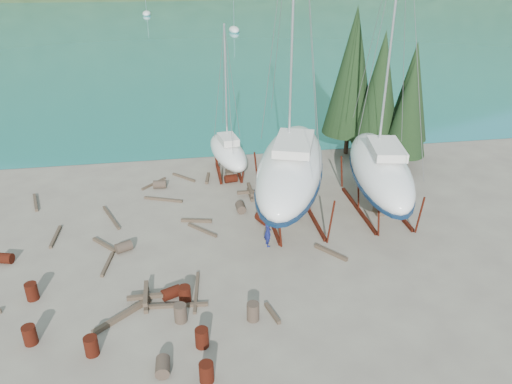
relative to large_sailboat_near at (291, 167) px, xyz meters
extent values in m
plane|color=#6A5F54|center=(-4.12, -4.62, -3.29)|extent=(600.00, 600.00, 0.00)
cylinder|color=black|center=(8.38, 7.38, -2.49)|extent=(0.36, 0.36, 1.60)
cone|color=black|center=(8.38, 7.38, 2.51)|extent=(3.60, 3.60, 8.40)
cylinder|color=black|center=(9.88, 5.38, -2.61)|extent=(0.36, 0.36, 1.36)
cone|color=black|center=(9.88, 5.38, 1.64)|extent=(3.06, 3.06, 7.14)
cylinder|color=black|center=(6.88, 9.38, -2.37)|extent=(0.36, 0.36, 1.84)
cone|color=black|center=(6.88, 9.38, 3.38)|extent=(4.14, 4.14, 9.66)
cylinder|color=black|center=(11.38, 8.38, -2.57)|extent=(0.36, 0.36, 1.44)
cone|color=black|center=(11.38, 8.38, 1.93)|extent=(3.24, 3.24, 7.56)
ellipsoid|color=white|center=(5.88, 75.38, -2.91)|extent=(2.00, 5.00, 1.40)
cylinder|color=silver|center=(5.88, 75.38, -0.06)|extent=(0.08, 0.08, 5.00)
ellipsoid|color=white|center=(-12.12, 105.38, -2.91)|extent=(2.00, 5.00, 1.40)
cylinder|color=silver|center=(-12.12, 105.38, -0.06)|extent=(0.08, 0.08, 5.00)
ellipsoid|color=white|center=(0.00, 0.02, -0.04)|extent=(7.81, 13.50, 3.03)
cube|color=#0B203B|center=(0.00, -0.63, -1.11)|extent=(1.00, 2.29, 1.00)
cube|color=silver|center=(0.00, -0.63, 1.72)|extent=(3.24, 4.36, 0.50)
cylinder|color=silver|center=(0.00, 0.67, 9.36)|extent=(0.14, 0.14, 15.57)
cube|color=#51150E|center=(-1.32, 0.02, -3.19)|extent=(0.18, 7.14, 0.20)
cube|color=#51150E|center=(1.32, 0.02, -3.19)|extent=(0.18, 7.14, 0.20)
cube|color=brown|center=(0.00, -0.63, -2.67)|extent=(0.50, 0.80, 1.23)
ellipsoid|color=white|center=(5.63, -0.28, -0.44)|extent=(5.20, 11.58, 2.64)
cube|color=#0B203B|center=(5.63, -0.84, -1.31)|extent=(0.61, 2.02, 1.00)
cube|color=silver|center=(5.63, -0.84, 1.13)|extent=(2.36, 3.62, 0.50)
cylinder|color=silver|center=(5.63, 0.27, 7.69)|extent=(0.14, 0.14, 13.41)
cube|color=#51150E|center=(4.49, -0.28, -3.19)|extent=(0.18, 6.15, 0.20)
cube|color=#51150E|center=(6.77, -0.28, -3.19)|extent=(0.18, 6.15, 0.20)
cube|color=brown|center=(5.63, -0.84, -2.77)|extent=(0.50, 0.80, 1.02)
ellipsoid|color=white|center=(-3.06, 6.93, -1.57)|extent=(3.12, 6.93, 1.72)
cube|color=#0B203B|center=(-3.06, 6.59, -1.98)|extent=(0.43, 1.23, 1.00)
cube|color=silver|center=(-3.06, 6.59, -0.46)|extent=(1.45, 2.16, 0.50)
cylinder|color=silver|center=(-3.06, 7.26, 3.40)|extent=(0.14, 0.14, 8.02)
cube|color=#51150E|center=(-3.80, 6.93, -3.19)|extent=(0.18, 3.68, 0.20)
cube|color=#51150E|center=(-2.33, 6.93, -3.19)|extent=(0.18, 3.68, 0.20)
cube|color=brown|center=(-3.06, 6.59, -3.11)|extent=(0.50, 0.80, 0.36)
imported|color=#121750|center=(-2.02, -3.37, -2.42)|extent=(0.48, 0.67, 1.73)
cylinder|color=#51150E|center=(-13.41, -9.38, -2.85)|extent=(0.58, 0.58, 0.88)
cylinder|color=#2D2823|center=(-7.85, -11.94, -3.00)|extent=(0.61, 0.90, 0.58)
cylinder|color=#51150E|center=(-16.23, -2.80, -3.00)|extent=(1.00, 0.80, 0.58)
cylinder|color=#51150E|center=(-6.16, -12.67, -2.85)|extent=(0.58, 0.58, 0.88)
cylinder|color=#51150E|center=(-3.07, 5.34, -3.00)|extent=(0.96, 0.70, 0.58)
cylinder|color=#2D2823|center=(-3.82, -9.43, -2.85)|extent=(0.58, 0.58, 0.88)
cylinder|color=#51150E|center=(-1.87, -0.79, -3.00)|extent=(0.88, 1.04, 0.58)
cylinder|color=#51150E|center=(-14.03, -6.26, -2.85)|extent=(0.58, 0.58, 0.88)
cylinder|color=#2D2823|center=(-8.11, 5.20, -3.00)|extent=(0.92, 0.65, 0.58)
cylinder|color=#51150E|center=(-6.21, -10.74, -2.85)|extent=(0.58, 0.58, 0.88)
cylinder|color=#2D2823|center=(-2.98, 0.88, -3.00)|extent=(0.59, 0.89, 0.58)
cylinder|color=#51150E|center=(-7.46, -7.26, -3.00)|extent=(1.04, 0.88, 0.58)
cylinder|color=#51150E|center=(-10.75, -10.48, -2.85)|extent=(0.58, 0.58, 0.88)
cylinder|color=#51150E|center=(-6.81, -7.69, -2.85)|extent=(0.58, 0.58, 0.88)
cylinder|color=#2D2823|center=(-10.01, -2.69, -3.00)|extent=(1.05, 0.91, 0.58)
cylinder|color=#2D2823|center=(-7.06, -9.00, -2.85)|extent=(0.58, 0.58, 0.88)
cube|color=brown|center=(-8.54, 5.87, -3.21)|extent=(1.69, 1.75, 0.14)
cube|color=brown|center=(1.27, -4.82, -3.19)|extent=(1.45, 1.79, 0.19)
cube|color=brown|center=(-16.20, 4.15, -3.19)|extent=(0.84, 2.44, 0.19)
cube|color=brown|center=(-6.25, -7.09, -3.21)|extent=(0.49, 3.17, 0.15)
cube|color=brown|center=(-11.16, -1.94, -3.20)|extent=(1.47, 1.64, 0.17)
cube|color=brown|center=(-7.21, -7.99, -3.20)|extent=(2.90, 0.40, 0.16)
cube|color=brown|center=(-4.70, 6.12, -3.19)|extent=(0.47, 1.72, 0.19)
cube|color=brown|center=(-2.89, -9.26, -3.20)|extent=(0.53, 1.45, 0.17)
cube|color=brown|center=(-5.85, -0.04, -3.19)|extent=(1.90, 0.61, 0.19)
cube|color=brown|center=(-6.41, 6.60, -3.21)|extent=(1.63, 1.67, 0.15)
cube|color=brown|center=(-7.87, 3.22, -3.20)|extent=(2.55, 1.13, 0.16)
cube|color=brown|center=(-5.58, -1.21, -3.21)|extent=(1.66, 1.77, 0.15)
cube|color=brown|center=(-10.79, -3.98, -3.20)|extent=(0.52, 2.11, 0.17)
cube|color=brown|center=(-11.08, 1.27, -3.21)|extent=(1.35, 3.07, 0.15)
cube|color=brown|center=(-9.70, -8.35, -3.17)|extent=(2.54, 2.15, 0.23)
cube|color=brown|center=(-14.06, -0.57, -3.20)|extent=(0.28, 2.38, 0.16)
cube|color=brown|center=(-8.64, -7.37, -3.19)|extent=(0.20, 1.80, 0.20)
cube|color=brown|center=(-8.64, -7.37, -2.99)|extent=(1.80, 0.20, 0.20)
cube|color=brown|center=(-8.64, -7.37, -2.79)|extent=(0.20, 1.80, 0.20)
cube|color=brown|center=(-2.04, 2.96, -3.19)|extent=(0.20, 1.80, 0.20)
cube|color=brown|center=(-2.04, 2.96, -2.99)|extent=(1.80, 0.20, 0.20)
cube|color=brown|center=(-2.04, 2.96, -2.79)|extent=(0.20, 1.80, 0.20)
camera|label=1|loc=(-6.58, -27.00, 11.95)|focal=35.00mm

